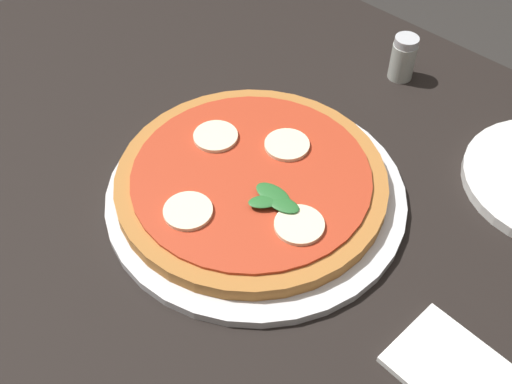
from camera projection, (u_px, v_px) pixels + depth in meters
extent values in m
cube|color=black|center=(225.00, 224.00, 0.76)|extent=(1.23, 0.99, 0.04)
cube|color=black|center=(197.00, 107.00, 1.49)|extent=(0.07, 0.07, 0.72)
cylinder|color=silver|center=(256.00, 194.00, 0.76)|extent=(0.36, 0.36, 0.01)
cylinder|color=#B27033|center=(252.00, 182.00, 0.75)|extent=(0.33, 0.33, 0.02)
cylinder|color=#B7381E|center=(252.00, 175.00, 0.74)|extent=(0.29, 0.29, 0.00)
cylinder|color=beige|center=(299.00, 225.00, 0.69)|extent=(0.06, 0.06, 0.00)
cylinder|color=beige|center=(288.00, 146.00, 0.77)|extent=(0.06, 0.06, 0.00)
cylinder|color=beige|center=(216.00, 136.00, 0.78)|extent=(0.06, 0.06, 0.00)
cylinder|color=beige|center=(188.00, 211.00, 0.70)|extent=(0.06, 0.06, 0.00)
ellipsoid|color=#286B2D|center=(264.00, 202.00, 0.70)|extent=(0.04, 0.04, 0.00)
ellipsoid|color=#286B2D|center=(273.00, 194.00, 0.71)|extent=(0.05, 0.03, 0.00)
ellipsoid|color=#286B2D|center=(283.00, 204.00, 0.70)|extent=(0.04, 0.03, 0.00)
cube|color=white|center=(459.00, 375.00, 0.60)|extent=(0.14, 0.10, 0.01)
cylinder|color=#B2B7AD|center=(400.00, 60.00, 0.91)|extent=(0.04, 0.04, 0.06)
cylinder|color=silver|center=(404.00, 40.00, 0.88)|extent=(0.03, 0.03, 0.01)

